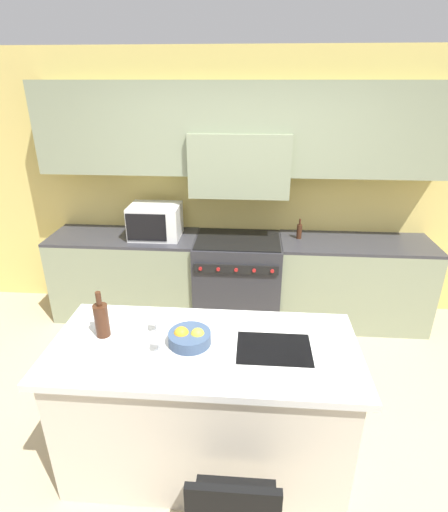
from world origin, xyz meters
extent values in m
plane|color=tan|center=(0.00, 0.00, 0.00)|extent=(10.00, 10.00, 0.00)
cube|color=#DBC166|center=(0.00, 2.05, 1.35)|extent=(10.00, 0.06, 2.70)
cube|color=gray|center=(0.00, 1.85, 1.98)|extent=(3.91, 0.34, 0.85)
cube|color=gray|center=(0.00, 1.82, 1.65)|extent=(0.96, 0.40, 0.60)
cube|color=gray|center=(-1.20, 1.71, 0.44)|extent=(1.52, 0.62, 0.88)
cube|color=#333338|center=(-1.20, 1.71, 0.90)|extent=(1.52, 0.62, 0.03)
cube|color=gray|center=(1.20, 1.71, 0.44)|extent=(1.52, 0.62, 0.88)
cube|color=#333338|center=(1.20, 1.71, 0.90)|extent=(1.52, 0.62, 0.03)
cube|color=#2D2D33|center=(0.00, 1.69, 0.45)|extent=(0.88, 0.66, 0.91)
cube|color=black|center=(0.00, 1.69, 0.91)|extent=(0.84, 0.61, 0.01)
cube|color=black|center=(0.00, 1.35, 0.74)|extent=(0.81, 0.02, 0.09)
cylinder|color=#B21E1E|center=(-0.34, 1.34, 0.74)|extent=(0.04, 0.02, 0.04)
cylinder|color=#B21E1E|center=(-0.17, 1.34, 0.74)|extent=(0.04, 0.02, 0.04)
cylinder|color=#B21E1E|center=(0.00, 1.34, 0.74)|extent=(0.04, 0.02, 0.04)
cylinder|color=#B21E1E|center=(0.17, 1.34, 0.74)|extent=(0.04, 0.02, 0.04)
cylinder|color=#B21E1E|center=(0.34, 1.34, 0.74)|extent=(0.04, 0.02, 0.04)
cube|color=silver|center=(-0.85, 1.71, 1.08)|extent=(0.50, 0.39, 0.33)
cube|color=black|center=(-0.89, 1.52, 1.08)|extent=(0.39, 0.01, 0.27)
cube|color=beige|center=(-0.13, -0.13, 0.45)|extent=(1.74, 0.76, 0.90)
cube|color=silver|center=(-0.13, -0.13, 0.92)|extent=(1.86, 0.83, 0.04)
cube|color=#2D2D30|center=(0.29, -0.13, 0.94)|extent=(0.44, 0.32, 0.01)
cylinder|color=#B2B2B7|center=(0.29, 0.06, 0.94)|extent=(0.02, 0.02, 0.00)
cylinder|color=black|center=(-0.08, -0.64, 0.21)|extent=(0.04, 0.04, 0.43)
cylinder|color=#422314|center=(-0.76, -0.07, 1.05)|extent=(0.09, 0.09, 0.21)
cylinder|color=#422314|center=(-0.76, -0.07, 1.20)|extent=(0.03, 0.03, 0.09)
cylinder|color=white|center=(-0.38, -0.21, 0.95)|extent=(0.06, 0.06, 0.01)
cylinder|color=white|center=(-0.38, -0.21, 0.99)|extent=(0.01, 0.01, 0.07)
cone|color=white|center=(-0.38, -0.21, 1.07)|extent=(0.07, 0.07, 0.10)
cylinder|color=white|center=(-0.44, -0.01, 0.95)|extent=(0.06, 0.06, 0.01)
cylinder|color=white|center=(-0.44, -0.01, 0.99)|extent=(0.01, 0.01, 0.07)
cone|color=white|center=(-0.44, -0.01, 1.07)|extent=(0.07, 0.07, 0.10)
cylinder|color=#384C6B|center=(-0.21, -0.11, 0.98)|extent=(0.26, 0.26, 0.07)
sphere|color=gold|center=(-0.26, -0.11, 1.01)|extent=(0.09, 0.09, 0.09)
sphere|color=gold|center=(-0.16, -0.11, 1.01)|extent=(0.08, 0.08, 0.08)
cylinder|color=#422314|center=(0.62, 1.77, 0.99)|extent=(0.05, 0.05, 0.15)
cylinder|color=#422314|center=(0.62, 1.77, 1.09)|extent=(0.02, 0.02, 0.06)
camera|label=1|loc=(0.14, -2.08, 2.40)|focal=28.00mm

